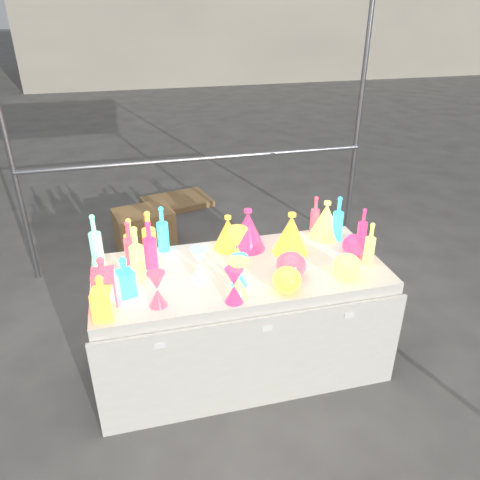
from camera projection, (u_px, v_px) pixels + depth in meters
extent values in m
plane|color=slate|center=(240.00, 361.00, 3.25)|extent=(80.00, 80.00, 0.00)
cylinder|color=gray|center=(8.00, 147.00, 3.66)|extent=(0.04, 0.04, 2.40)
cylinder|color=gray|center=(358.00, 125.00, 4.31)|extent=(0.04, 0.04, 2.40)
cylinder|color=gray|center=(199.00, 159.00, 4.05)|extent=(3.00, 0.04, 0.04)
cube|color=silver|center=(240.00, 317.00, 3.08)|extent=(1.80, 0.80, 0.75)
cube|color=silver|center=(257.00, 364.00, 2.74)|extent=(1.84, 0.02, 0.68)
cube|color=white|center=(160.00, 346.00, 2.49)|extent=(0.06, 0.00, 0.03)
cube|color=white|center=(267.00, 329.00, 2.62)|extent=(0.06, 0.00, 0.03)
cube|color=white|center=(349.00, 315.00, 2.73)|extent=(0.06, 0.00, 0.03)
cube|color=#A97D4C|center=(144.00, 229.00, 4.64)|extent=(0.62, 0.50, 0.40)
cube|color=#A97D4C|center=(177.00, 201.00, 5.69)|extent=(0.87, 0.71, 0.07)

